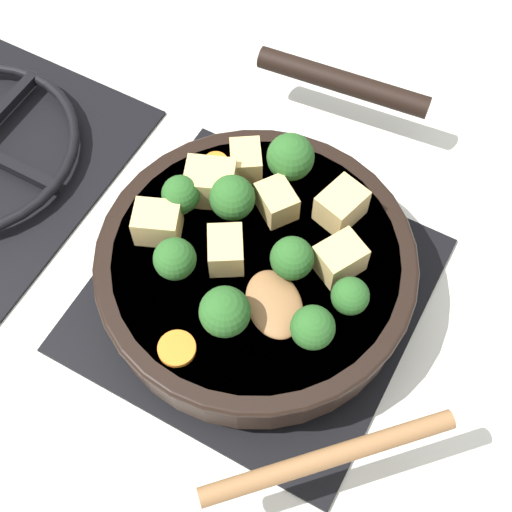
{
  "coord_description": "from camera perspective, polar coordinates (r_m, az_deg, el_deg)",
  "views": [
    {
      "loc": [
        -0.28,
        -0.15,
        0.64
      ],
      "look_at": [
        0.0,
        0.0,
        0.08
      ],
      "focal_mm": 50.0,
      "sensor_mm": 36.0,
      "label": 1
    }
  ],
  "objects": [
    {
      "name": "broccoli_floret_west_rim",
      "position": [
        0.66,
        -6.04,
        4.91
      ],
      "size": [
        0.04,
        0.04,
        0.04
      ],
      "color": "#709956",
      "rests_on": "skillet_pan"
    },
    {
      "name": "broccoli_floret_north_edge",
      "position": [
        0.59,
        -2.5,
        -4.5
      ],
      "size": [
        0.04,
        0.04,
        0.05
      ],
      "color": "#709956",
      "rests_on": "skillet_pan"
    },
    {
      "name": "tofu_cube_west_chunk",
      "position": [
        0.66,
        1.65,
        4.39
      ],
      "size": [
        0.05,
        0.05,
        0.03
      ],
      "primitive_type": "cube",
      "rotation": [
        0.0,
        0.0,
        0.96
      ],
      "color": "#DBB770",
      "rests_on": "skillet_pan"
    },
    {
      "name": "broccoli_floret_mid_floret",
      "position": [
        0.62,
        3.02,
        -0.01
      ],
      "size": [
        0.04,
        0.04,
        0.05
      ],
      "color": "#709956",
      "rests_on": "skillet_pan"
    },
    {
      "name": "broccoli_floret_east_rim",
      "position": [
        0.61,
        7.54,
        -3.23
      ],
      "size": [
        0.03,
        0.03,
        0.04
      ],
      "color": "#709956",
      "rests_on": "skillet_pan"
    },
    {
      "name": "skillet_pan",
      "position": [
        0.67,
        0.1,
        -0.75
      ],
      "size": [
        0.41,
        0.3,
        0.05
      ],
      "color": "black",
      "rests_on": "front_burner_grate"
    },
    {
      "name": "tofu_cube_near_handle",
      "position": [
        0.63,
        -2.44,
        0.47
      ],
      "size": [
        0.05,
        0.05,
        0.03
      ],
      "primitive_type": "cube",
      "rotation": [
        0.0,
        0.0,
        3.69
      ],
      "color": "#DBB770",
      "rests_on": "skillet_pan"
    },
    {
      "name": "broccoli_floret_near_spoon",
      "position": [
        0.62,
        -6.51,
        -0.26
      ],
      "size": [
        0.04,
        0.04,
        0.05
      ],
      "color": "#709956",
      "rests_on": "skillet_pan"
    },
    {
      "name": "broccoli_floret_center_top",
      "position": [
        0.65,
        -1.91,
        4.66
      ],
      "size": [
        0.04,
        0.04,
        0.05
      ],
      "color": "#709956",
      "rests_on": "skillet_pan"
    },
    {
      "name": "wooden_spoon",
      "position": [
        0.59,
        3.7,
        -10.05
      ],
      "size": [
        0.22,
        0.22,
        0.02
      ],
      "color": "olive",
      "rests_on": "skillet_pan"
    },
    {
      "name": "tofu_cube_east_chunk",
      "position": [
        0.65,
        -7.89,
        2.63
      ],
      "size": [
        0.05,
        0.05,
        0.03
      ],
      "primitive_type": "cube",
      "rotation": [
        0.0,
        0.0,
        1.97
      ],
      "color": "#DBB770",
      "rests_on": "skillet_pan"
    },
    {
      "name": "carrot_slice_near_center",
      "position": [
        0.7,
        -3.25,
        7.5
      ],
      "size": [
        0.02,
        0.02,
        0.01
      ],
      "primitive_type": "cylinder",
      "color": "orange",
      "rests_on": "skillet_pan"
    },
    {
      "name": "tofu_cube_back_piece",
      "position": [
        0.69,
        -0.82,
        7.62
      ],
      "size": [
        0.05,
        0.04,
        0.03
      ],
      "primitive_type": "cube",
      "rotation": [
        0.0,
        0.0,
        0.58
      ],
      "color": "#DBB770",
      "rests_on": "skillet_pan"
    },
    {
      "name": "ground_plane",
      "position": [
        0.72,
        -0.0,
        -3.09
      ],
      "size": [
        2.4,
        2.4,
        0.0
      ],
      "primitive_type": "plane",
      "color": "silver"
    },
    {
      "name": "tofu_cube_front_piece",
      "position": [
        0.67,
        -3.67,
        5.85
      ],
      "size": [
        0.05,
        0.06,
        0.04
      ],
      "primitive_type": "cube",
      "rotation": [
        0.0,
        0.0,
        1.95
      ],
      "color": "#DBB770",
      "rests_on": "skillet_pan"
    },
    {
      "name": "tofu_cube_mid_small",
      "position": [
        0.66,
        6.83,
        4.03
      ],
      "size": [
        0.05,
        0.04,
        0.03
      ],
      "primitive_type": "cube",
      "rotation": [
        0.0,
        0.0,
        2.87
      ],
      "color": "#DBB770",
      "rests_on": "skillet_pan"
    },
    {
      "name": "broccoli_floret_small_inner",
      "position": [
        0.67,
        2.78,
        7.9
      ],
      "size": [
        0.05,
        0.05,
        0.05
      ],
      "color": "#709956",
      "rests_on": "skillet_pan"
    },
    {
      "name": "carrot_slice_orange_thin",
      "position": [
        0.61,
        -6.35,
        -7.37
      ],
      "size": [
        0.03,
        0.03,
        0.01
      ],
      "primitive_type": "cylinder",
      "color": "orange",
      "rests_on": "skillet_pan"
    },
    {
      "name": "front_burner_grate",
      "position": [
        0.71,
        -0.0,
        -2.66
      ],
      "size": [
        0.31,
        0.31,
        0.03
      ],
      "color": "black",
      "rests_on": "ground_plane"
    },
    {
      "name": "broccoli_floret_south_cluster",
      "position": [
        0.59,
        4.55,
        -5.75
      ],
      "size": [
        0.04,
        0.04,
        0.05
      ],
      "color": "#709956",
      "rests_on": "skillet_pan"
    },
    {
      "name": "tofu_cube_center_large",
      "position": [
        0.63,
        6.71,
        -0.18
      ],
      "size": [
        0.05,
        0.05,
        0.03
      ],
      "primitive_type": "cube",
      "rotation": [
        0.0,
        0.0,
        2.65
      ],
      "color": "#DBB770",
      "rests_on": "skillet_pan"
    }
  ]
}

